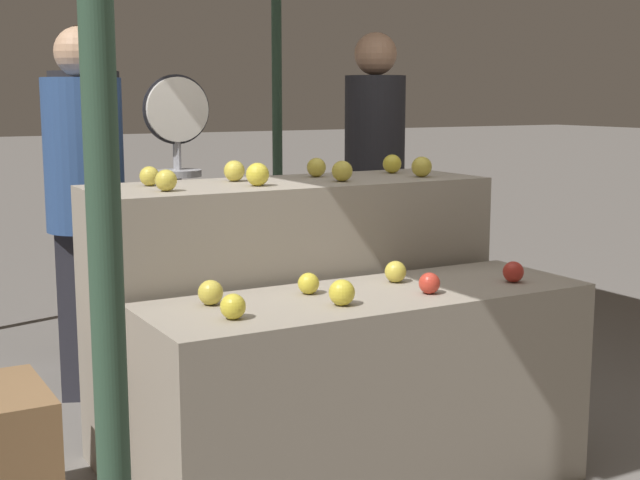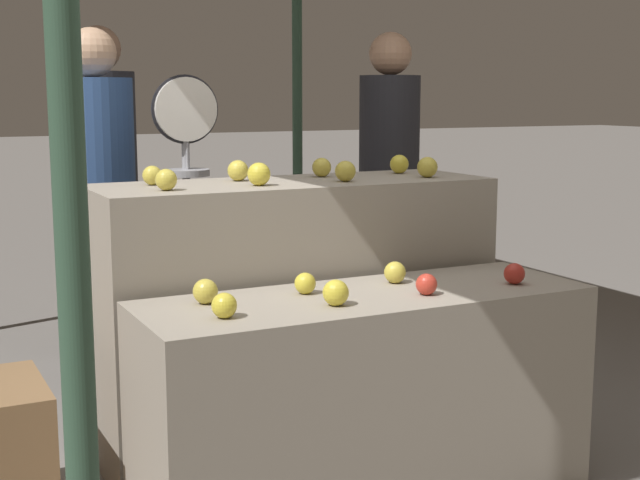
{
  "view_description": "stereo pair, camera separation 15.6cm",
  "coord_description": "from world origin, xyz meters",
  "px_view_note": "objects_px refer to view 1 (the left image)",
  "views": [
    {
      "loc": [
        -1.65,
        -2.57,
        1.45
      ],
      "look_at": [
        -0.03,
        0.3,
        0.91
      ],
      "focal_mm": 50.0,
      "sensor_mm": 36.0,
      "label": 1
    },
    {
      "loc": [
        -1.51,
        -2.64,
        1.45
      ],
      "look_at": [
        -0.03,
        0.3,
        0.91
      ],
      "focal_mm": 50.0,
      "sensor_mm": 36.0,
      "label": 2
    }
  ],
  "objects_px": {
    "produce_scale": "(178,167)",
    "person_customer_right": "(87,171)",
    "person_vendor_at_scale": "(85,188)",
    "person_customer_left": "(375,167)"
  },
  "relations": [
    {
      "from": "produce_scale",
      "to": "person_customer_right",
      "type": "bearing_deg",
      "value": 100.58
    },
    {
      "from": "produce_scale",
      "to": "person_customer_right",
      "type": "height_order",
      "value": "person_customer_right"
    },
    {
      "from": "produce_scale",
      "to": "person_customer_right",
      "type": "distance_m",
      "value": 0.93
    },
    {
      "from": "person_vendor_at_scale",
      "to": "person_customer_left",
      "type": "height_order",
      "value": "person_customer_left"
    },
    {
      "from": "person_vendor_at_scale",
      "to": "person_customer_left",
      "type": "bearing_deg",
      "value": -154.27
    },
    {
      "from": "produce_scale",
      "to": "person_vendor_at_scale",
      "type": "xyz_separation_m",
      "value": [
        -0.33,
        0.36,
        -0.11
      ]
    },
    {
      "from": "produce_scale",
      "to": "person_customer_left",
      "type": "xyz_separation_m",
      "value": [
        1.31,
        0.41,
        -0.08
      ]
    },
    {
      "from": "person_vendor_at_scale",
      "to": "person_customer_left",
      "type": "xyz_separation_m",
      "value": [
        1.64,
        0.05,
        0.03
      ]
    },
    {
      "from": "person_vendor_at_scale",
      "to": "person_customer_right",
      "type": "bearing_deg",
      "value": -82.18
    },
    {
      "from": "person_customer_right",
      "to": "produce_scale",
      "type": "bearing_deg",
      "value": 103.06
    }
  ]
}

